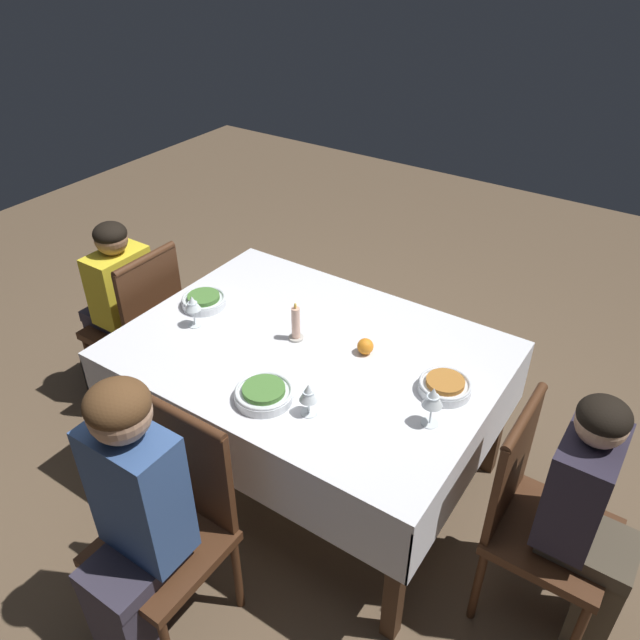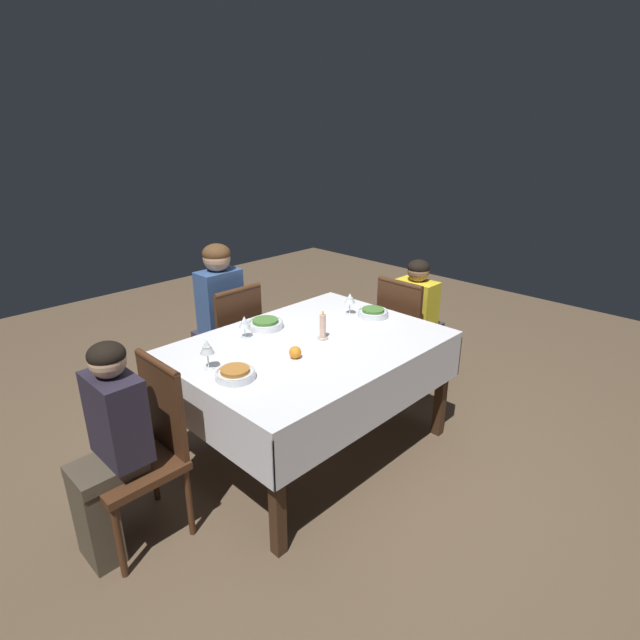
% 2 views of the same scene
% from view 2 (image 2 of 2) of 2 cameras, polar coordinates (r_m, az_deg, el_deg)
% --- Properties ---
extents(ground_plane, '(8.00, 8.00, 0.00)m').
position_cam_2_polar(ground_plane, '(3.31, -1.04, -14.28)').
color(ground_plane, brown).
extents(dining_table, '(1.55, 1.13, 0.74)m').
position_cam_2_polar(dining_table, '(2.98, -1.12, -3.96)').
color(dining_table, silver).
rests_on(dining_table, ground_plane).
extents(chair_north, '(0.41, 0.41, 0.91)m').
position_cam_2_polar(chair_north, '(3.63, -10.12, -2.25)').
color(chair_north, '#472816').
rests_on(chair_north, ground_plane).
extents(chair_west, '(0.41, 0.41, 0.91)m').
position_cam_2_polar(chair_west, '(2.61, -19.44, -13.34)').
color(chair_west, '#472816').
rests_on(chair_west, ground_plane).
extents(chair_east, '(0.41, 0.41, 0.91)m').
position_cam_2_polar(chair_east, '(3.79, 9.83, -1.23)').
color(chair_east, '#472816').
rests_on(chair_east, ground_plane).
extents(person_adult_denim, '(0.30, 0.34, 1.18)m').
position_cam_2_polar(person_adult_denim, '(3.69, -11.68, 0.87)').
color(person_adult_denim, '#383342').
rests_on(person_adult_denim, ground_plane).
extents(person_child_dark, '(0.33, 0.30, 1.06)m').
position_cam_2_polar(person_child_dark, '(2.51, -23.02, -12.91)').
color(person_child_dark, '#4C4233').
rests_on(person_child_dark, ground_plane).
extents(person_child_yellow, '(0.33, 0.30, 1.02)m').
position_cam_2_polar(person_child_yellow, '(3.90, 11.29, 0.33)').
color(person_child_yellow, '#383342').
rests_on(person_child_yellow, ground_plane).
extents(bowl_north, '(0.22, 0.22, 0.06)m').
position_cam_2_polar(bowl_north, '(3.15, -6.25, -0.42)').
color(bowl_north, silver).
rests_on(bowl_north, dining_table).
extents(wine_glass_north, '(0.07, 0.07, 0.14)m').
position_cam_2_polar(wine_glass_north, '(3.00, -8.63, -0.30)').
color(wine_glass_north, white).
rests_on(wine_glass_north, dining_table).
extents(bowl_west, '(0.20, 0.20, 0.06)m').
position_cam_2_polar(bowl_west, '(2.55, -9.67, -6.06)').
color(bowl_west, silver).
rests_on(bowl_west, dining_table).
extents(wine_glass_west, '(0.08, 0.08, 0.16)m').
position_cam_2_polar(wine_glass_west, '(2.64, -12.79, -3.09)').
color(wine_glass_west, white).
rests_on(wine_glass_west, dining_table).
extents(bowl_east, '(0.20, 0.20, 0.06)m').
position_cam_2_polar(bowl_east, '(3.34, 6.12, 0.83)').
color(bowl_east, silver).
rests_on(bowl_east, dining_table).
extents(wine_glass_east, '(0.07, 0.07, 0.15)m').
position_cam_2_polar(wine_glass_east, '(3.34, 3.44, 2.43)').
color(wine_glass_east, white).
rests_on(wine_glass_east, dining_table).
extents(candle_centerpiece, '(0.07, 0.07, 0.18)m').
position_cam_2_polar(candle_centerpiece, '(2.95, 0.32, -0.92)').
color(candle_centerpiece, beige).
rests_on(candle_centerpiece, dining_table).
extents(orange_fruit, '(0.07, 0.07, 0.07)m').
position_cam_2_polar(orange_fruit, '(2.73, -2.85, -3.72)').
color(orange_fruit, orange).
rests_on(orange_fruit, dining_table).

